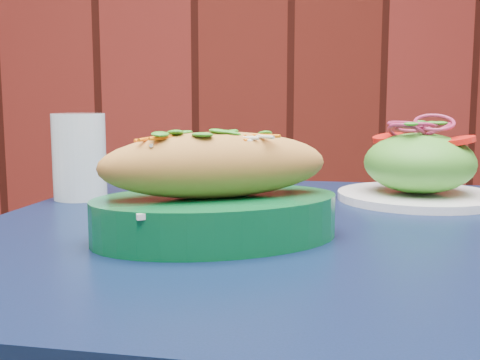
{
  "coord_description": "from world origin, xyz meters",
  "views": [
    {
      "loc": [
        0.0,
        0.47,
        0.91
      ],
      "look_at": [
        0.05,
        1.18,
        0.81
      ],
      "focal_mm": 45.0,
      "sensor_mm": 36.0,
      "label": 1
    }
  ],
  "objects": [
    {
      "name": "banh_mi_basket",
      "position": [
        0.02,
        1.13,
        0.8
      ],
      "size": [
        0.32,
        0.24,
        0.13
      ],
      "rotation": [
        0.0,
        0.0,
        0.24
      ],
      "color": "#085829",
      "rests_on": "cafe_table"
    },
    {
      "name": "cafe_table",
      "position": [
        0.13,
        1.19,
        0.66
      ],
      "size": [
        0.98,
        0.98,
        0.75
      ],
      "rotation": [
        0.0,
        0.0,
        -0.27
      ],
      "color": "black",
      "rests_on": "ground"
    },
    {
      "name": "salad_plate",
      "position": [
        0.34,
        1.36,
        0.8
      ],
      "size": [
        0.25,
        0.25,
        0.13
      ],
      "rotation": [
        0.0,
        0.0,
        -0.36
      ],
      "color": "white",
      "rests_on": "cafe_table"
    },
    {
      "name": "water_glass",
      "position": [
        -0.18,
        1.41,
        0.82
      ],
      "size": [
        0.08,
        0.08,
        0.13
      ],
      "primitive_type": "cylinder",
      "color": "silver",
      "rests_on": "cafe_table"
    }
  ]
}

